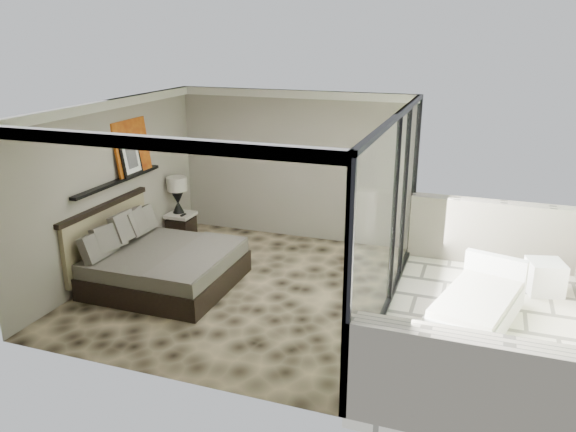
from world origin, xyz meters
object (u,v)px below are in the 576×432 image
(ottoman, at_px, (544,277))
(lounger, at_px, (478,305))
(nightstand, at_px, (181,227))
(bed, at_px, (160,263))
(table_lamp, at_px, (177,190))

(ottoman, height_order, lounger, lounger)
(nightstand, relative_size, lounger, 0.25)
(bed, height_order, nightstand, bed)
(nightstand, relative_size, ottoman, 0.96)
(nightstand, height_order, table_lamp, table_lamp)
(bed, bearing_deg, table_lamp, 111.65)
(lounger, bearing_deg, ottoman, 68.06)
(ottoman, xyz_separation_m, lounger, (-0.93, -1.23, -0.04))
(bed, relative_size, nightstand, 4.38)
(table_lamp, bearing_deg, lounger, -14.81)
(lounger, bearing_deg, bed, -159.48)
(table_lamp, distance_m, ottoman, 6.48)
(table_lamp, height_order, lounger, table_lamp)
(nightstand, bearing_deg, ottoman, 5.99)
(bed, distance_m, ottoman, 5.92)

